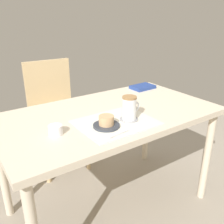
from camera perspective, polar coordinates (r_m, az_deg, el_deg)
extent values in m
cube|color=#9E9384|center=(1.90, -0.57, -20.53)|extent=(4.40, 4.40, 0.02)
cylinder|color=beige|center=(1.87, 20.86, -9.62)|extent=(0.05, 0.05, 0.67)
cylinder|color=beige|center=(1.76, -23.84, -12.40)|extent=(0.05, 0.05, 0.67)
cylinder|color=beige|center=(2.23, 7.85, -3.05)|extent=(0.05, 0.05, 0.67)
cube|color=beige|center=(1.52, -0.67, -0.64)|extent=(1.32, 0.74, 0.04)
cylinder|color=#D1B27F|center=(2.13, -5.52, -8.06)|extent=(0.04, 0.04, 0.42)
cylinder|color=#D1B27F|center=(2.03, -14.70, -10.43)|extent=(0.04, 0.04, 0.42)
cylinder|color=#D1B27F|center=(2.42, -9.19, -4.37)|extent=(0.04, 0.04, 0.42)
cylinder|color=#D1B27F|center=(2.33, -17.29, -6.23)|extent=(0.04, 0.04, 0.42)
cube|color=#D1B27F|center=(2.12, -12.16, -1.76)|extent=(0.45, 0.45, 0.04)
cube|color=#D1B27F|center=(2.21, -14.35, 5.71)|extent=(0.39, 0.06, 0.44)
cube|color=silver|center=(1.37, 0.95, -2.39)|extent=(0.41, 0.33, 0.00)
cylinder|color=#333842|center=(1.31, -1.28, -3.13)|extent=(0.14, 0.14, 0.01)
cylinder|color=tan|center=(1.30, -1.30, -1.89)|extent=(0.08, 0.08, 0.05)
cylinder|color=#99999E|center=(1.40, 3.89, -1.64)|extent=(0.10, 0.10, 0.00)
cylinder|color=white|center=(1.37, 3.95, 0.77)|extent=(0.08, 0.08, 0.12)
cylinder|color=#9E7547|center=(1.35, 4.02, 3.36)|extent=(0.08, 0.08, 0.01)
torus|color=white|center=(1.40, 5.28, 1.21)|extent=(0.06, 0.01, 0.06)
cylinder|color=silver|center=(1.23, 1.66, -4.94)|extent=(0.13, 0.02, 0.01)
cylinder|color=white|center=(1.26, -12.80, -4.02)|extent=(0.07, 0.07, 0.05)
cube|color=navy|center=(1.98, 7.00, 5.69)|extent=(0.18, 0.13, 0.02)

